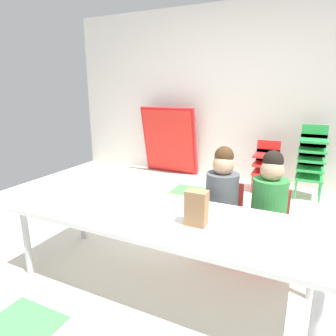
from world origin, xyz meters
name	(u,v)px	position (x,y,z in m)	size (l,w,h in m)	color
ground_plane	(180,243)	(0.00, 0.00, -0.01)	(5.53, 4.43, 0.02)	silver
back_wall	(240,95)	(0.00, 2.22, 1.26)	(5.53, 0.10, 2.52)	beige
craft_table	(161,220)	(0.12, -0.62, 0.50)	(2.07, 0.72, 0.55)	white
seated_child_near_camera	(222,192)	(0.38, -0.03, 0.55)	(0.33, 0.33, 0.92)	red
seated_child_middle_seat	(269,199)	(0.74, -0.03, 0.55)	(0.32, 0.31, 0.92)	red
kid_chair_red_stack	(266,163)	(0.49, 1.80, 0.40)	(0.32, 0.30, 0.68)	red
kid_chair_green_stack	(311,158)	(1.03, 1.80, 0.52)	(0.32, 0.30, 0.92)	green
folded_activity_table	(169,141)	(-1.05, 2.02, 0.54)	(0.90, 0.29, 1.09)	red
paper_bag_brown	(197,208)	(0.39, -0.67, 0.66)	(0.13, 0.09, 0.22)	#9E754C
paper_plate_near_edge	(93,197)	(-0.49, -0.57, 0.55)	(0.18, 0.18, 0.01)	white
paper_plate_center_table	(123,202)	(-0.21, -0.56, 0.55)	(0.18, 0.18, 0.01)	white
donut_powdered_on_plate	(92,195)	(-0.49, -0.57, 0.57)	(0.11, 0.11, 0.03)	white
donut_powdered_loose	(120,200)	(-0.23, -0.57, 0.56)	(0.12, 0.12, 0.04)	white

